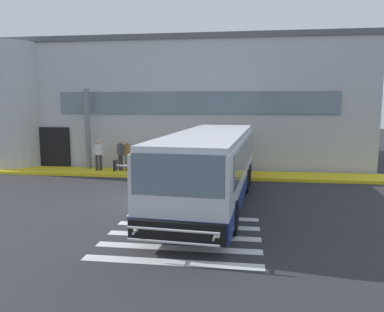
{
  "coord_description": "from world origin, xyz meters",
  "views": [
    {
      "loc": [
        3.62,
        -14.31,
        3.75
      ],
      "look_at": [
        1.48,
        1.55,
        1.5
      ],
      "focal_mm": 34.96,
      "sensor_mm": 36.0,
      "label": 1
    }
  ],
  "objects_px": {
    "passenger_at_curb_edge": "(128,153)",
    "passenger_near_column": "(98,153)",
    "entry_support_column": "(88,129)",
    "bus_main_foreground": "(211,168)",
    "passenger_by_doorway": "(120,153)",
    "safety_bollard_yellow": "(211,172)"
  },
  "relations": [
    {
      "from": "passenger_by_doorway",
      "to": "entry_support_column",
      "type": "bearing_deg",
      "value": 169.31
    },
    {
      "from": "passenger_near_column",
      "to": "passenger_by_doorway",
      "type": "relative_size",
      "value": 1.0
    },
    {
      "from": "passenger_at_curb_edge",
      "to": "safety_bollard_yellow",
      "type": "relative_size",
      "value": 1.86
    },
    {
      "from": "bus_main_foreground",
      "to": "passenger_by_doorway",
      "type": "relative_size",
      "value": 6.52
    },
    {
      "from": "passenger_at_curb_edge",
      "to": "passenger_near_column",
      "type": "bearing_deg",
      "value": -176.91
    },
    {
      "from": "bus_main_foreground",
      "to": "safety_bollard_yellow",
      "type": "relative_size",
      "value": 12.13
    },
    {
      "from": "passenger_at_curb_edge",
      "to": "safety_bollard_yellow",
      "type": "xyz_separation_m",
      "value": [
        4.62,
        -1.32,
        -0.66
      ]
    },
    {
      "from": "passenger_near_column",
      "to": "passenger_at_curb_edge",
      "type": "bearing_deg",
      "value": 3.09
    },
    {
      "from": "entry_support_column",
      "to": "passenger_by_doorway",
      "type": "bearing_deg",
      "value": -10.69
    },
    {
      "from": "passenger_near_column",
      "to": "safety_bollard_yellow",
      "type": "height_order",
      "value": "passenger_near_column"
    },
    {
      "from": "passenger_by_doorway",
      "to": "bus_main_foreground",
      "type": "bearing_deg",
      "value": -45.69
    },
    {
      "from": "passenger_by_doorway",
      "to": "passenger_at_curb_edge",
      "type": "relative_size",
      "value": 1.0
    },
    {
      "from": "safety_bollard_yellow",
      "to": "passenger_by_doorway",
      "type": "bearing_deg",
      "value": 164.25
    },
    {
      "from": "passenger_near_column",
      "to": "safety_bollard_yellow",
      "type": "xyz_separation_m",
      "value": [
        6.23,
        -1.24,
        -0.63
      ]
    },
    {
      "from": "bus_main_foreground",
      "to": "safety_bollard_yellow",
      "type": "xyz_separation_m",
      "value": [
        -0.3,
        4.07,
        -0.88
      ]
    },
    {
      "from": "entry_support_column",
      "to": "passenger_near_column",
      "type": "distance_m",
      "value": 1.61
    },
    {
      "from": "bus_main_foreground",
      "to": "passenger_by_doorway",
      "type": "distance_m",
      "value": 7.69
    },
    {
      "from": "bus_main_foreground",
      "to": "passenger_at_curb_edge",
      "type": "relative_size",
      "value": 6.52
    },
    {
      "from": "entry_support_column",
      "to": "bus_main_foreground",
      "type": "bearing_deg",
      "value": -38.68
    },
    {
      "from": "entry_support_column",
      "to": "passenger_at_curb_edge",
      "type": "height_order",
      "value": "entry_support_column"
    },
    {
      "from": "entry_support_column",
      "to": "passenger_near_column",
      "type": "bearing_deg",
      "value": -35.09
    },
    {
      "from": "passenger_near_column",
      "to": "safety_bollard_yellow",
      "type": "relative_size",
      "value": 1.86
    }
  ]
}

